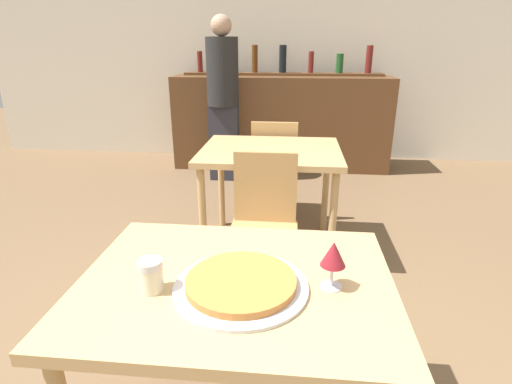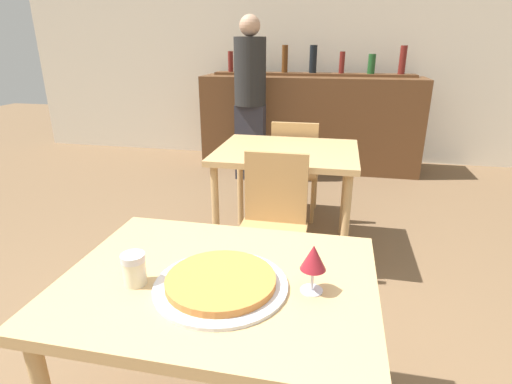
{
  "view_description": "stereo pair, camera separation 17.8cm",
  "coord_description": "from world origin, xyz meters",
  "px_view_note": "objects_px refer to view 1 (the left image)",
  "views": [
    {
      "loc": [
        0.18,
        -1.11,
        1.47
      ],
      "look_at": [
        0.01,
        0.55,
        0.84
      ],
      "focal_mm": 28.0,
      "sensor_mm": 36.0,
      "label": 1
    },
    {
      "loc": [
        0.35,
        -1.09,
        1.47
      ],
      "look_at": [
        0.01,
        0.55,
        0.84
      ],
      "focal_mm": 28.0,
      "sensor_mm": 36.0,
      "label": 2
    }
  ],
  "objects_px": {
    "cheese_shaker": "(151,275)",
    "person_standing": "(223,94)",
    "chair_far_side_front": "(264,218)",
    "chair_far_side_back": "(275,164)",
    "pizza_tray": "(241,284)",
    "wine_glass": "(333,255)"
  },
  "relations": [
    {
      "from": "cheese_shaker",
      "to": "person_standing",
      "type": "bearing_deg",
      "value": 96.21
    },
    {
      "from": "chair_far_side_front",
      "to": "chair_far_side_back",
      "type": "relative_size",
      "value": 1.0
    },
    {
      "from": "chair_far_side_front",
      "to": "pizza_tray",
      "type": "xyz_separation_m",
      "value": [
        0.01,
        -1.1,
        0.27
      ]
    },
    {
      "from": "chair_far_side_front",
      "to": "chair_far_side_back",
      "type": "distance_m",
      "value": 1.15
    },
    {
      "from": "pizza_tray",
      "to": "cheese_shaker",
      "type": "xyz_separation_m",
      "value": [
        -0.27,
        -0.04,
        0.04
      ]
    },
    {
      "from": "wine_glass",
      "to": "pizza_tray",
      "type": "bearing_deg",
      "value": -172.44
    },
    {
      "from": "pizza_tray",
      "to": "person_standing",
      "type": "bearing_deg",
      "value": 100.95
    },
    {
      "from": "chair_far_side_back",
      "to": "person_standing",
      "type": "distance_m",
      "value": 1.28
    },
    {
      "from": "chair_far_side_back",
      "to": "cheese_shaker",
      "type": "distance_m",
      "value": 2.32
    },
    {
      "from": "pizza_tray",
      "to": "wine_glass",
      "type": "height_order",
      "value": "wine_glass"
    },
    {
      "from": "chair_far_side_back",
      "to": "wine_glass",
      "type": "distance_m",
      "value": 2.26
    },
    {
      "from": "person_standing",
      "to": "wine_glass",
      "type": "height_order",
      "value": "person_standing"
    },
    {
      "from": "chair_far_side_front",
      "to": "pizza_tray",
      "type": "bearing_deg",
      "value": -89.28
    },
    {
      "from": "chair_far_side_front",
      "to": "pizza_tray",
      "type": "height_order",
      "value": "chair_far_side_front"
    },
    {
      "from": "pizza_tray",
      "to": "wine_glass",
      "type": "bearing_deg",
      "value": 7.56
    },
    {
      "from": "chair_far_side_front",
      "to": "wine_glass",
      "type": "xyz_separation_m",
      "value": [
        0.3,
        -1.06,
        0.36
      ]
    },
    {
      "from": "cheese_shaker",
      "to": "person_standing",
      "type": "xyz_separation_m",
      "value": [
        -0.36,
        3.31,
        0.15
      ]
    },
    {
      "from": "chair_far_side_front",
      "to": "chair_far_side_back",
      "type": "height_order",
      "value": "same"
    },
    {
      "from": "chair_far_side_back",
      "to": "pizza_tray",
      "type": "bearing_deg",
      "value": 90.35
    },
    {
      "from": "cheese_shaker",
      "to": "person_standing",
      "type": "height_order",
      "value": "person_standing"
    },
    {
      "from": "chair_far_side_front",
      "to": "person_standing",
      "type": "distance_m",
      "value": 2.31
    },
    {
      "from": "chair_far_side_front",
      "to": "person_standing",
      "type": "height_order",
      "value": "person_standing"
    }
  ]
}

